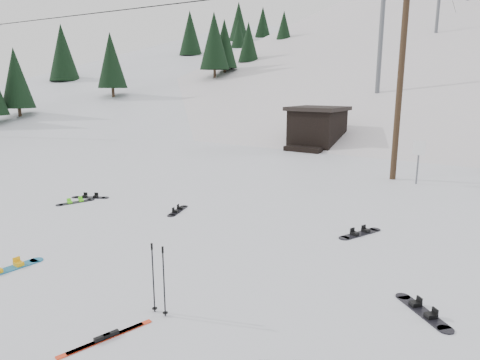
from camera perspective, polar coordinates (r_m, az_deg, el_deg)
The scene contains 16 objects.
ground at distance 9.79m, azimuth -17.10°, elevation -12.93°, with size 200.00×200.00×0.00m, color silver.
ski_slope at distance 62.82m, azimuth 27.28°, elevation -3.79°, with size 60.00×75.00×45.00m, color silver.
ridge_left at distance 70.21m, azimuth -3.91°, elevation 0.04°, with size 34.00×85.00×38.00m, color silver.
treeline_left at distance 61.32m, azimuth -7.33°, elevation 8.56°, with size 20.00×64.00×10.00m, color black, non-canonical shape.
utility_pole at distance 19.98m, azimuth 20.67°, elevation 13.36°, with size 2.00×0.26×9.00m.
trail_sign at distance 19.51m, azimuth 22.71°, elevation 3.17°, with size 0.50×0.09×1.85m.
lift_hut at distance 29.04m, azimuth 10.20°, elevation 6.88°, with size 3.40×4.10×2.75m.
lift_tower_near at distance 37.20m, azimuth 18.28°, elevation 17.68°, with size 2.20×0.36×8.00m.
hero_snowboard at distance 11.26m, azimuth -28.49°, elevation -10.35°, with size 0.35×1.61×0.11m.
hero_skis at distance 7.87m, azimuth -17.36°, elevation -19.41°, with size 0.48×1.62×0.09m.
ski_poles at distance 8.06m, azimuth -10.81°, elevation -12.85°, with size 0.37×0.10×1.35m.
board_scatter_a at distance 16.95m, azimuth -19.34°, elevation -2.17°, with size 1.26×0.86×0.10m.
board_scatter_b at distance 14.46m, azimuth -8.30°, elevation -4.04°, with size 0.64×1.30×0.10m.
board_scatter_c at distance 16.44m, azimuth -21.09°, elevation -2.75°, with size 0.56×1.33×0.10m.
board_scatter_d at distance 8.93m, azimuth 23.19°, elevation -15.79°, with size 1.20×1.08×0.10m.
board_scatter_f at distance 12.63m, azimuth 15.72°, elevation -6.85°, with size 0.77×1.50×0.11m.
Camera 1 is at (7.13, -5.30, 4.11)m, focal length 32.00 mm.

